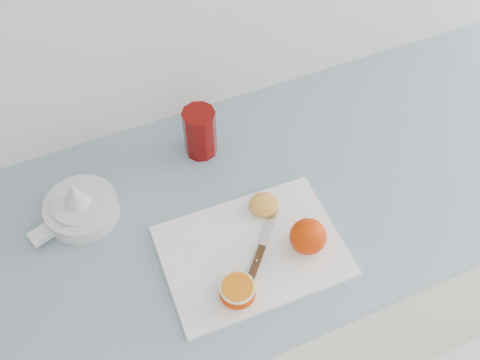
# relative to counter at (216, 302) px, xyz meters

# --- Properties ---
(counter) EXTENTS (2.49, 0.64, 0.89)m
(counter) POSITION_rel_counter_xyz_m (0.00, 0.00, 0.00)
(counter) COLOR silver
(counter) RESTS_ON ground
(cutting_board) EXTENTS (0.36, 0.27, 0.01)m
(cutting_board) POSITION_rel_counter_xyz_m (0.05, -0.12, 0.45)
(cutting_board) COLOR white
(cutting_board) RESTS_ON counter
(whole_orange) EXTENTS (0.07, 0.07, 0.07)m
(whole_orange) POSITION_rel_counter_xyz_m (0.15, -0.16, 0.49)
(whole_orange) COLOR #D13100
(whole_orange) RESTS_ON cutting_board
(half_orange) EXTENTS (0.07, 0.07, 0.04)m
(half_orange) POSITION_rel_counter_xyz_m (-0.02, -0.20, 0.48)
(half_orange) COLOR #D13100
(half_orange) RESTS_ON cutting_board
(squeezed_shell) EXTENTS (0.06, 0.06, 0.03)m
(squeezed_shell) POSITION_rel_counter_xyz_m (0.11, -0.04, 0.47)
(squeezed_shell) COLOR gold
(squeezed_shell) RESTS_ON cutting_board
(paring_knife) EXTENTS (0.12, 0.13, 0.01)m
(paring_knife) POSITION_rel_counter_xyz_m (0.05, -0.14, 0.46)
(paring_knife) COLOR #432B13
(paring_knife) RESTS_ON cutting_board
(citrus_juicer) EXTENTS (0.19, 0.15, 0.10)m
(citrus_juicer) POSITION_rel_counter_xyz_m (-0.24, 0.10, 0.47)
(citrus_juicer) COLOR white
(citrus_juicer) RESTS_ON counter
(red_tumbler) EXTENTS (0.07, 0.07, 0.12)m
(red_tumbler) POSITION_rel_counter_xyz_m (0.05, 0.17, 0.50)
(red_tumbler) COLOR #690605
(red_tumbler) RESTS_ON counter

